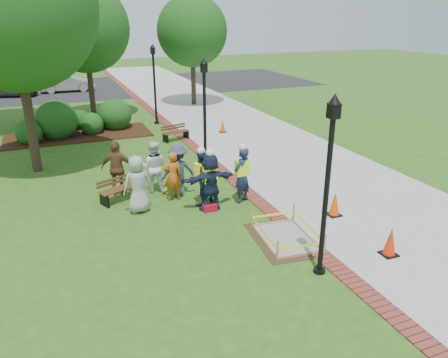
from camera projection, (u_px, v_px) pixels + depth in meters
name	position (u px, v px, depth m)	size (l,w,h in m)	color
ground	(224.00, 227.00, 12.58)	(100.00, 100.00, 0.00)	#285116
sidewalk	(240.00, 130.00, 22.98)	(6.00, 60.00, 0.02)	#9E9E99
brick_edging	(181.00, 136.00, 21.84)	(0.50, 60.00, 0.03)	maroon
mulch_bed	(79.00, 135.00, 21.90)	(7.00, 3.00, 0.05)	#381E0F
parking_lot	(101.00, 87.00, 35.93)	(36.00, 12.00, 0.01)	black
wet_concrete_pad	(286.00, 231.00, 11.85)	(1.94, 2.47, 0.55)	#47331E
bench_near	(121.00, 194.00, 14.29)	(1.49, 1.01, 0.77)	brown
bench_far	(176.00, 136.00, 21.02)	(1.42, 0.81, 0.73)	#56301D
cone_front	(390.00, 242.00, 11.00)	(0.40, 0.40, 0.79)	black
cone_back	(335.00, 204.00, 13.17)	(0.40, 0.40, 0.79)	black
cone_far	(223.00, 126.00, 22.35)	(0.35, 0.35, 0.70)	black
toolbox	(210.00, 208.00, 13.58)	(0.43, 0.24, 0.22)	#A10C20
lamp_near	(328.00, 175.00, 9.53)	(0.28, 0.28, 4.26)	black
lamp_mid	(205.00, 106.00, 16.45)	(0.28, 0.28, 4.26)	black
lamp_far	(154.00, 78.00, 23.37)	(0.28, 0.28, 4.26)	black
tree_left	(11.00, 6.00, 14.93)	(5.89, 5.89, 8.96)	#3D2D1E
tree_back	(85.00, 28.00, 23.76)	(4.86, 4.86, 7.44)	#3D2D1E
tree_right	(192.00, 31.00, 27.61)	(4.47, 4.47, 6.91)	#3D2D1E
shrub_a	(31.00, 143.00, 20.60)	(1.23, 1.23, 1.23)	#134514
shrub_b	(59.00, 137.00, 21.58)	(2.01, 2.01, 2.01)	#134514
shrub_c	(93.00, 134.00, 22.24)	(1.17, 1.17, 1.17)	#134514
shrub_d	(116.00, 129.00, 23.23)	(1.72, 1.72, 1.72)	#134514
shrub_e	(81.00, 129.00, 23.14)	(1.12, 1.12, 1.12)	#134514
casual_person_a	(137.00, 184.00, 13.29)	(0.62, 0.45, 1.80)	#9A9A9A
casual_person_b	(173.00, 176.00, 14.15)	(0.54, 0.36, 1.64)	#B95815
casual_person_c	(154.00, 167.00, 14.82)	(0.68, 0.59, 1.79)	white
casual_person_d	(117.00, 169.00, 14.49)	(0.70, 0.59, 1.88)	brown
casual_person_e	(178.00, 171.00, 14.45)	(0.60, 0.41, 1.79)	#313B56
hivis_worker_a	(210.00, 180.00, 13.40)	(0.60, 0.40, 1.99)	#18263F
hivis_worker_b	(242.00, 173.00, 13.95)	(0.70, 0.62, 1.99)	#16173B
hivis_worker_c	(202.00, 176.00, 13.77)	(0.67, 0.57, 1.93)	#1A1B45
parked_car_a	(11.00, 97.00, 31.95)	(4.36, 1.90, 1.42)	#2B2B2E
parked_car_b	(68.00, 92.00, 33.95)	(4.42, 1.92, 1.44)	#B7B6BB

